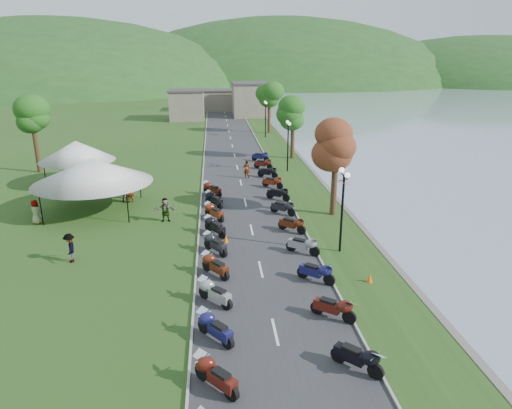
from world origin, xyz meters
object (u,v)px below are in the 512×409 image
object	(u,v)px
pedestrian_a	(131,202)
pedestrian_c	(72,262)
vendor_tent_main	(94,185)
pedestrian_b	(126,202)

from	to	relation	value
pedestrian_a	pedestrian_c	world-z (taller)	pedestrian_c
pedestrian_a	pedestrian_c	size ratio (longest dim) A/B	0.96
pedestrian_c	pedestrian_a	bearing A→B (deg)	160.75
vendor_tent_main	pedestrian_c	bearing A→B (deg)	-85.38
pedestrian_a	pedestrian_b	xyz separation A→B (m)	(-0.47, 0.15, 0.00)
vendor_tent_main	pedestrian_b	distance (m)	3.34
pedestrian_a	pedestrian_b	bearing A→B (deg)	131.59
pedestrian_a	pedestrian_b	distance (m)	0.49
pedestrian_b	pedestrian_a	bearing A→B (deg)	-173.45
vendor_tent_main	pedestrian_c	world-z (taller)	vendor_tent_main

